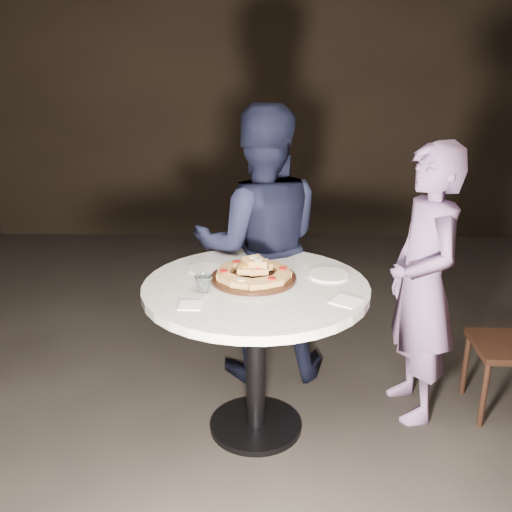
{
  "coord_description": "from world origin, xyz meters",
  "views": [
    {
      "loc": [
        0.02,
        -2.66,
        1.92
      ],
      "look_at": [
        -0.03,
        0.02,
        0.98
      ],
      "focal_mm": 40.0,
      "sensor_mm": 36.0,
      "label": 1
    }
  ],
  "objects_px": {
    "diner_teal": "(423,285)",
    "water_glass": "(204,284)",
    "serving_board": "(254,278)",
    "table": "(256,313)",
    "focaccia_pile": "(254,270)",
    "chair_far": "(259,277)",
    "diner_navy": "(260,246)"
  },
  "relations": [
    {
      "from": "diner_teal",
      "to": "water_glass",
      "type": "bearing_deg",
      "value": -83.37
    },
    {
      "from": "serving_board",
      "to": "diner_teal",
      "type": "relative_size",
      "value": 0.28
    },
    {
      "from": "table",
      "to": "serving_board",
      "type": "height_order",
      "value": "serving_board"
    },
    {
      "from": "focaccia_pile",
      "to": "diner_teal",
      "type": "bearing_deg",
      "value": 9.11
    },
    {
      "from": "chair_far",
      "to": "serving_board",
      "type": "bearing_deg",
      "value": 96.69
    },
    {
      "from": "water_glass",
      "to": "chair_far",
      "type": "relative_size",
      "value": 0.11
    },
    {
      "from": "table",
      "to": "focaccia_pile",
      "type": "relative_size",
      "value": 3.68
    },
    {
      "from": "table",
      "to": "focaccia_pile",
      "type": "distance_m",
      "value": 0.22
    },
    {
      "from": "serving_board",
      "to": "diner_navy",
      "type": "distance_m",
      "value": 0.57
    },
    {
      "from": "diner_navy",
      "to": "diner_teal",
      "type": "distance_m",
      "value": 0.97
    },
    {
      "from": "serving_board",
      "to": "focaccia_pile",
      "type": "bearing_deg",
      "value": 20.65
    },
    {
      "from": "water_glass",
      "to": "focaccia_pile",
      "type": "bearing_deg",
      "value": 33.36
    },
    {
      "from": "diner_teal",
      "to": "table",
      "type": "bearing_deg",
      "value": -85.42
    },
    {
      "from": "table",
      "to": "diner_navy",
      "type": "xyz_separation_m",
      "value": [
        0.01,
        0.62,
        0.15
      ]
    },
    {
      "from": "focaccia_pile",
      "to": "water_glass",
      "type": "distance_m",
      "value": 0.29
    },
    {
      "from": "table",
      "to": "diner_navy",
      "type": "bearing_deg",
      "value": 88.67
    },
    {
      "from": "serving_board",
      "to": "diner_navy",
      "type": "xyz_separation_m",
      "value": [
        0.03,
        0.57,
        -0.02
      ]
    },
    {
      "from": "serving_board",
      "to": "chair_far",
      "type": "bearing_deg",
      "value": 89.09
    },
    {
      "from": "table",
      "to": "water_glass",
      "type": "distance_m",
      "value": 0.33
    },
    {
      "from": "table",
      "to": "chair_far",
      "type": "height_order",
      "value": "table"
    },
    {
      "from": "water_glass",
      "to": "chair_far",
      "type": "bearing_deg",
      "value": 78.14
    },
    {
      "from": "table",
      "to": "serving_board",
      "type": "bearing_deg",
      "value": 102.62
    },
    {
      "from": "chair_far",
      "to": "diner_teal",
      "type": "distance_m",
      "value": 1.3
    },
    {
      "from": "serving_board",
      "to": "diner_navy",
      "type": "height_order",
      "value": "diner_navy"
    },
    {
      "from": "water_glass",
      "to": "diner_navy",
      "type": "distance_m",
      "value": 0.77
    },
    {
      "from": "water_glass",
      "to": "chair_far",
      "type": "xyz_separation_m",
      "value": [
        0.25,
        1.2,
        -0.44
      ]
    },
    {
      "from": "serving_board",
      "to": "chair_far",
      "type": "distance_m",
      "value": 1.13
    },
    {
      "from": "diner_teal",
      "to": "focaccia_pile",
      "type": "bearing_deg",
      "value": -89.13
    },
    {
      "from": "serving_board",
      "to": "focaccia_pile",
      "type": "height_order",
      "value": "focaccia_pile"
    },
    {
      "from": "diner_navy",
      "to": "serving_board",
      "type": "bearing_deg",
      "value": 83.12
    },
    {
      "from": "chair_far",
      "to": "focaccia_pile",
      "type": "bearing_deg",
      "value": 96.88
    },
    {
      "from": "focaccia_pile",
      "to": "diner_teal",
      "type": "distance_m",
      "value": 0.92
    }
  ]
}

